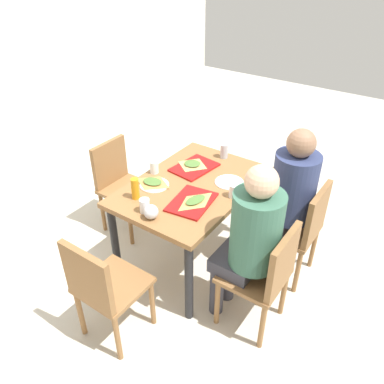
# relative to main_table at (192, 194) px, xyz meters

# --- Properties ---
(ground_plane) EXTENTS (10.00, 10.00, 0.02)m
(ground_plane) POSITION_rel_main_table_xyz_m (0.00, 0.00, -0.65)
(ground_plane) COLOR beige
(main_table) EXTENTS (1.19, 0.81, 0.73)m
(main_table) POSITION_rel_main_table_xyz_m (0.00, 0.00, 0.00)
(main_table) COLOR olive
(main_table) RESTS_ON ground_plane
(chair_near_left) EXTENTS (0.40, 0.40, 0.84)m
(chair_near_left) POSITION_rel_main_table_xyz_m (-0.30, -0.79, -0.15)
(chair_near_left) COLOR olive
(chair_near_left) RESTS_ON ground_plane
(chair_near_right) EXTENTS (0.40, 0.40, 0.84)m
(chair_near_right) POSITION_rel_main_table_xyz_m (0.30, -0.79, -0.15)
(chair_near_right) COLOR olive
(chair_near_right) RESTS_ON ground_plane
(chair_far_side) EXTENTS (0.40, 0.40, 0.84)m
(chair_far_side) POSITION_rel_main_table_xyz_m (0.00, 0.79, -0.15)
(chair_far_side) COLOR olive
(chair_far_side) RESTS_ON ground_plane
(chair_left_end) EXTENTS (0.40, 0.40, 0.84)m
(chair_left_end) POSITION_rel_main_table_xyz_m (-0.98, 0.00, -0.15)
(chair_left_end) COLOR olive
(chair_left_end) RESTS_ON ground_plane
(person_in_red) EXTENTS (0.32, 0.42, 1.25)m
(person_in_red) POSITION_rel_main_table_xyz_m (-0.30, -0.65, 0.10)
(person_in_red) COLOR #383842
(person_in_red) RESTS_ON ground_plane
(person_in_brown_jacket) EXTENTS (0.32, 0.42, 1.25)m
(person_in_brown_jacket) POSITION_rel_main_table_xyz_m (0.30, -0.65, 0.10)
(person_in_brown_jacket) COLOR #383842
(person_in_brown_jacket) RESTS_ON ground_plane
(tray_red_near) EXTENTS (0.39, 0.31, 0.02)m
(tray_red_near) POSITION_rel_main_table_xyz_m (-0.21, -0.14, 0.10)
(tray_red_near) COLOR #B21414
(tray_red_near) RESTS_ON main_table
(tray_red_far) EXTENTS (0.39, 0.30, 0.02)m
(tray_red_far) POSITION_rel_main_table_xyz_m (0.21, 0.12, 0.10)
(tray_red_far) COLOR #B21414
(tray_red_far) RESTS_ON main_table
(paper_plate_center) EXTENTS (0.22, 0.22, 0.01)m
(paper_plate_center) POSITION_rel_main_table_xyz_m (-0.18, 0.22, 0.10)
(paper_plate_center) COLOR white
(paper_plate_center) RESTS_ON main_table
(paper_plate_near_edge) EXTENTS (0.22, 0.22, 0.01)m
(paper_plate_near_edge) POSITION_rel_main_table_xyz_m (0.18, -0.22, 0.10)
(paper_plate_near_edge) COLOR white
(paper_plate_near_edge) RESTS_ON main_table
(pizza_slice_a) EXTENTS (0.26, 0.18, 0.02)m
(pizza_slice_a) POSITION_rel_main_table_xyz_m (-0.20, -0.17, 0.12)
(pizza_slice_a) COLOR tan
(pizza_slice_a) RESTS_ON tray_red_near
(pizza_slice_b) EXTENTS (0.20, 0.21, 0.02)m
(pizza_slice_b) POSITION_rel_main_table_xyz_m (0.22, 0.15, 0.12)
(pizza_slice_b) COLOR #DBAD60
(pizza_slice_b) RESTS_ON tray_red_far
(pizza_slice_c) EXTENTS (0.18, 0.23, 0.02)m
(pizza_slice_c) POSITION_rel_main_table_xyz_m (-0.17, 0.24, 0.11)
(pizza_slice_c) COLOR #C68C47
(pizza_slice_c) RESTS_ON paper_plate_center
(plastic_cup_a) EXTENTS (0.07, 0.07, 0.10)m
(plastic_cup_a) POSITION_rel_main_table_xyz_m (-0.03, 0.34, 0.15)
(plastic_cup_a) COLOR white
(plastic_cup_a) RESTS_ON main_table
(plastic_cup_b) EXTENTS (0.07, 0.07, 0.10)m
(plastic_cup_b) POSITION_rel_main_table_xyz_m (0.03, -0.34, 0.15)
(plastic_cup_b) COLOR white
(plastic_cup_b) RESTS_ON main_table
(plastic_cup_c) EXTENTS (0.07, 0.07, 0.10)m
(plastic_cup_c) POSITION_rel_main_table_xyz_m (-0.47, 0.06, 0.15)
(plastic_cup_c) COLOR white
(plastic_cup_c) RESTS_ON main_table
(soda_can) EXTENTS (0.07, 0.07, 0.12)m
(soda_can) POSITION_rel_main_table_xyz_m (0.50, 0.02, 0.16)
(soda_can) COLOR #B7BCC6
(soda_can) RESTS_ON main_table
(condiment_bottle) EXTENTS (0.06, 0.06, 0.16)m
(condiment_bottle) POSITION_rel_main_table_xyz_m (-0.39, 0.22, 0.18)
(condiment_bottle) COLOR orange
(condiment_bottle) RESTS_ON main_table
(foil_bundle) EXTENTS (0.10, 0.10, 0.10)m
(foil_bundle) POSITION_rel_main_table_xyz_m (-0.50, -0.02, 0.15)
(foil_bundle) COLOR silver
(foil_bundle) RESTS_ON main_table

